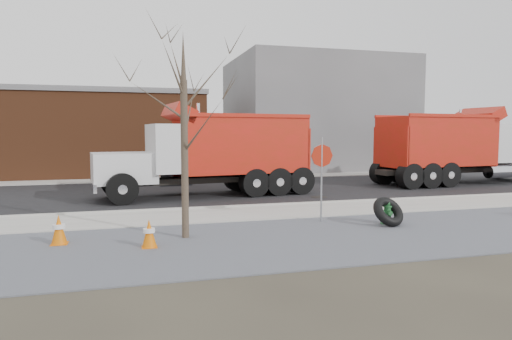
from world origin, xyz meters
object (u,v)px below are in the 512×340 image
object	(u,v)px
fire_hydrant	(388,213)
stop_sign	(322,164)
dump_truck_red_b	(214,150)
truck_tire	(388,212)
dump_truck_red_a	(456,146)

from	to	relation	value
fire_hydrant	stop_sign	world-z (taller)	stop_sign
stop_sign	dump_truck_red_b	bearing A→B (deg)	128.55
fire_hydrant	truck_tire	size ratio (longest dim) A/B	0.67
dump_truck_red_a	stop_sign	bearing A→B (deg)	-150.11
truck_tire	dump_truck_red_b	bearing A→B (deg)	116.11
dump_truck_red_a	fire_hydrant	bearing A→B (deg)	-142.31
dump_truck_red_b	fire_hydrant	bearing A→B (deg)	110.23
stop_sign	truck_tire	bearing A→B (deg)	-11.45
dump_truck_red_b	dump_truck_red_a	bearing A→B (deg)	177.32
fire_hydrant	stop_sign	bearing A→B (deg)	161.33
dump_truck_red_a	dump_truck_red_b	distance (m)	12.98
truck_tire	dump_truck_red_a	size ratio (longest dim) A/B	0.11
truck_tire	dump_truck_red_a	bearing A→B (deg)	42.78
fire_hydrant	dump_truck_red_b	world-z (taller)	dump_truck_red_b
stop_sign	dump_truck_red_b	world-z (taller)	dump_truck_red_b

